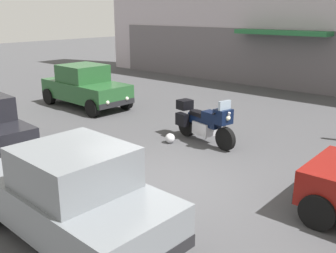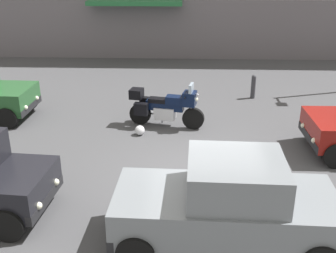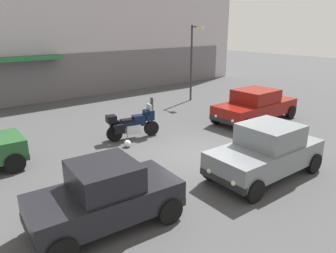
% 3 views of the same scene
% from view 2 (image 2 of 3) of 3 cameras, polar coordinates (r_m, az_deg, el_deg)
% --- Properties ---
extents(ground_plane, '(80.00, 80.00, 0.00)m').
position_cam_2_polar(ground_plane, '(9.74, 4.71, -6.83)').
color(ground_plane, '#424244').
extents(motorcycle, '(2.24, 0.98, 1.36)m').
position_cam_2_polar(motorcycle, '(12.29, -0.43, 2.76)').
color(motorcycle, black).
rests_on(motorcycle, ground).
extents(helmet, '(0.28, 0.28, 0.28)m').
position_cam_2_polar(helmet, '(11.86, -3.87, -0.52)').
color(helmet, silver).
rests_on(helmet, ground).
extents(car_wagon_end, '(3.92, 1.89, 1.64)m').
position_cam_2_polar(car_wagon_end, '(7.32, 8.12, -10.36)').
color(car_wagon_end, slate).
rests_on(car_wagon_end, ground).
extents(bollard_curbside, '(0.16, 0.16, 0.86)m').
position_cam_2_polar(bollard_curbside, '(15.16, 11.55, 5.46)').
color(bollard_curbside, '#333338').
rests_on(bollard_curbside, ground).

